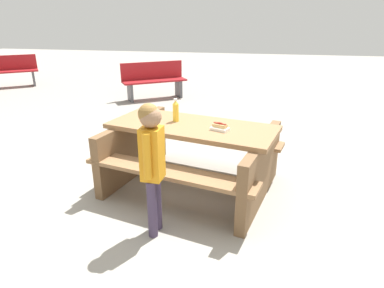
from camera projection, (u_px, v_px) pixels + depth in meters
The scene contains 7 objects.
ground_plane at pixel (192, 186), 3.84m from camera, with size 30.00×30.00×0.00m, color gray.
picnic_table at pixel (192, 151), 3.68m from camera, with size 2.07×1.77×0.75m.
soda_bottle at pixel (176, 111), 3.65m from camera, with size 0.07×0.07×0.26m.
hotdog_tray at pixel (220, 127), 3.38m from camera, with size 0.21×0.17×0.08m.
child_in_coat at pixel (152, 154), 2.75m from camera, with size 0.19×0.30×1.21m.
park_bench_near at pixel (154, 80), 7.80m from camera, with size 1.46×1.19×0.85m.
park_bench_far at pixel (8, 71), 9.11m from camera, with size 1.43×1.23×0.85m.
Camera 1 is at (0.68, -3.34, 1.84)m, focal length 30.86 mm.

